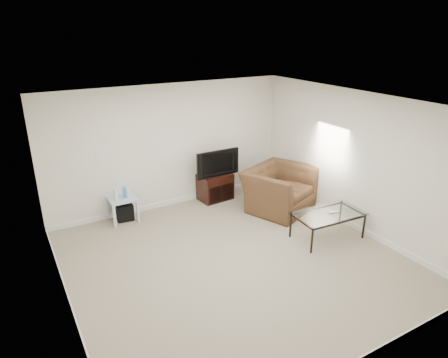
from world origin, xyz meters
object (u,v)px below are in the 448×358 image
television (216,162)px  recliner (280,183)px  tv_stand (215,187)px  subwoofer (124,211)px  coffee_table (327,225)px  side_table (123,209)px

television → recliner: (0.89, -1.05, -0.27)m
tv_stand → subwoofer: bearing=174.7°
subwoofer → coffee_table: (2.89, -2.48, 0.07)m
coffee_table → recliner: bearing=90.3°
television → tv_stand: bearing=94.2°
tv_stand → television: 0.57m
recliner → television: bearing=108.7°
subwoofer → recliner: (2.88, -1.10, 0.41)m
television → coffee_table: (0.90, -2.43, -0.61)m
tv_stand → television: television is taller
side_table → coffee_table: size_ratio=0.41×
side_table → coffee_table: 3.81m
subwoofer → television: bearing=-1.4°
subwoofer → coffee_table: coffee_table is taller
television → side_table: (-2.02, 0.03, -0.61)m
recliner → coffee_table: (0.01, -1.38, -0.34)m
television → side_table: television is taller
subwoofer → recliner: size_ratio=0.24×
side_table → subwoofer: side_table is taller
subwoofer → coffee_table: bearing=-40.7°
side_table → tv_stand: bearing=0.0°
television → coffee_table: bearing=-70.3°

